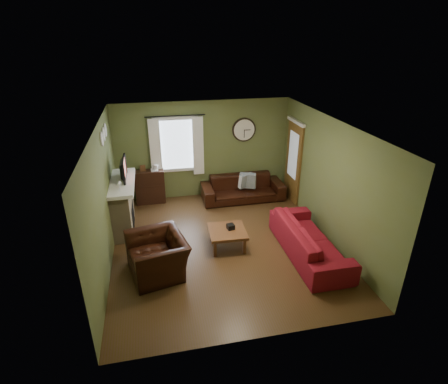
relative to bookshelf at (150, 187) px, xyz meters
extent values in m
cube|color=#493019|center=(1.47, -2.40, -0.45)|extent=(4.60, 5.20, 0.00)
cube|color=white|center=(1.47, -2.40, 2.15)|extent=(4.60, 5.20, 0.00)
cube|color=#596635|center=(-0.83, -2.40, 0.85)|extent=(0.00, 5.20, 2.60)
cube|color=#596635|center=(3.77, -2.40, 0.85)|extent=(0.00, 5.20, 2.60)
cube|color=#596635|center=(1.47, 0.20, 0.85)|extent=(4.60, 0.00, 2.60)
cube|color=#596635|center=(1.47, -5.00, 0.85)|extent=(4.60, 0.00, 2.60)
cube|color=tan|center=(-0.63, -1.25, 0.10)|extent=(0.40, 1.40, 1.10)
cube|color=black|center=(-0.44, -1.25, -0.15)|extent=(0.04, 0.60, 0.55)
cube|color=white|center=(-0.60, -1.25, 0.69)|extent=(0.58, 1.60, 0.08)
imported|color=black|center=(-0.58, -1.10, 0.90)|extent=(0.08, 0.60, 0.35)
cube|color=#994C3F|center=(-0.50, -1.10, 0.96)|extent=(0.02, 0.62, 0.36)
cylinder|color=white|center=(-0.81, -1.60, 1.80)|extent=(0.28, 0.28, 0.03)
cylinder|color=white|center=(-0.81, -1.25, 1.80)|extent=(0.28, 0.28, 0.03)
cylinder|color=white|center=(-0.81, -0.90, 1.80)|extent=(0.28, 0.28, 0.03)
cylinder|color=black|center=(0.77, 0.08, 1.82)|extent=(0.03, 0.03, 1.50)
cube|color=white|center=(0.22, 0.08, 1.00)|extent=(0.28, 0.04, 1.55)
cube|color=white|center=(1.32, 0.08, 1.00)|extent=(0.28, 0.04, 1.55)
cube|color=brown|center=(3.74, -0.55, 0.60)|extent=(0.05, 0.90, 2.10)
imported|color=brown|center=(0.05, 0.00, 0.51)|extent=(0.20, 0.26, 0.02)
imported|color=black|center=(2.44, -0.32, -0.13)|extent=(2.19, 0.86, 0.64)
cube|color=gray|center=(2.57, -0.35, 0.10)|extent=(0.44, 0.29, 0.43)
cube|color=gray|center=(2.51, -0.34, 0.10)|extent=(0.40, 0.27, 0.39)
imported|color=maroon|center=(3.11, -3.11, -0.11)|extent=(0.91, 2.33, 0.68)
imported|color=black|center=(0.07, -3.07, -0.08)|extent=(1.23, 1.33, 0.74)
cube|color=black|center=(1.61, -2.48, -0.05)|extent=(0.17, 0.17, 0.11)
camera|label=1|loc=(0.17, -8.64, 3.73)|focal=28.00mm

